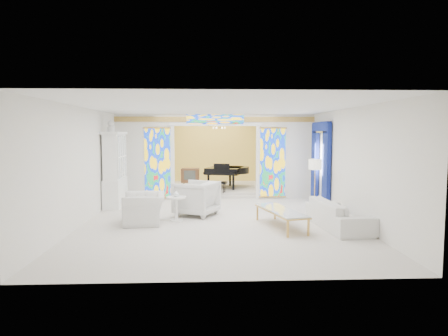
{
  "coord_description": "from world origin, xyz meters",
  "views": [
    {
      "loc": [
        -0.3,
        -12.12,
        2.34
      ],
      "look_at": [
        0.23,
        0.2,
        1.26
      ],
      "focal_mm": 32.0,
      "sensor_mm": 36.0,
      "label": 1
    }
  ],
  "objects_px": {
    "armchair_left": "(144,208)",
    "grand_piano": "(228,171)",
    "sofa": "(338,214)",
    "armchair_right": "(196,198)",
    "tv_console": "(190,175)",
    "coffee_table": "(281,211)",
    "china_cabinet": "(115,170)"
  },
  "relations": [
    {
      "from": "coffee_table",
      "to": "grand_piano",
      "type": "distance_m",
      "value": 6.2
    },
    {
      "from": "armchair_left",
      "to": "tv_console",
      "type": "height_order",
      "value": "tv_console"
    },
    {
      "from": "grand_piano",
      "to": "tv_console",
      "type": "bearing_deg",
      "value": -153.06
    },
    {
      "from": "china_cabinet",
      "to": "grand_piano",
      "type": "height_order",
      "value": "china_cabinet"
    },
    {
      "from": "sofa",
      "to": "tv_console",
      "type": "relative_size",
      "value": 2.93
    },
    {
      "from": "coffee_table",
      "to": "sofa",
      "type": "bearing_deg",
      "value": -3.39
    },
    {
      "from": "armchair_left",
      "to": "coffee_table",
      "type": "distance_m",
      "value": 3.52
    },
    {
      "from": "grand_piano",
      "to": "sofa",
      "type": "bearing_deg",
      "value": -52.07
    },
    {
      "from": "grand_piano",
      "to": "tv_console",
      "type": "xyz_separation_m",
      "value": [
        -1.5,
        -0.27,
        -0.16
      ]
    },
    {
      "from": "coffee_table",
      "to": "tv_console",
      "type": "xyz_separation_m",
      "value": [
        -2.48,
        5.83,
        0.28
      ]
    },
    {
      "from": "sofa",
      "to": "armchair_left",
      "type": "bearing_deg",
      "value": 76.91
    },
    {
      "from": "armchair_left",
      "to": "sofa",
      "type": "bearing_deg",
      "value": 75.28
    },
    {
      "from": "coffee_table",
      "to": "armchair_left",
      "type": "bearing_deg",
      "value": 169.68
    },
    {
      "from": "armchair_right",
      "to": "china_cabinet",
      "type": "bearing_deg",
      "value": -92.86
    },
    {
      "from": "sofa",
      "to": "armchair_right",
      "type": "bearing_deg",
      "value": 60.35
    },
    {
      "from": "china_cabinet",
      "to": "tv_console",
      "type": "relative_size",
      "value": 3.45
    },
    {
      "from": "sofa",
      "to": "tv_console",
      "type": "height_order",
      "value": "tv_console"
    },
    {
      "from": "coffee_table",
      "to": "tv_console",
      "type": "distance_m",
      "value": 6.34
    },
    {
      "from": "armchair_right",
      "to": "grand_piano",
      "type": "height_order",
      "value": "grand_piano"
    },
    {
      "from": "china_cabinet",
      "to": "armchair_right",
      "type": "xyz_separation_m",
      "value": [
        2.61,
        -1.47,
        -0.68
      ]
    },
    {
      "from": "sofa",
      "to": "grand_piano",
      "type": "distance_m",
      "value": 6.66
    },
    {
      "from": "armchair_right",
      "to": "tv_console",
      "type": "height_order",
      "value": "armchair_right"
    },
    {
      "from": "sofa",
      "to": "china_cabinet",
      "type": "bearing_deg",
      "value": 58.41
    },
    {
      "from": "tv_console",
      "to": "armchair_right",
      "type": "bearing_deg",
      "value": -82.67
    },
    {
      "from": "coffee_table",
      "to": "grand_piano",
      "type": "xyz_separation_m",
      "value": [
        -0.98,
        6.1,
        0.44
      ]
    },
    {
      "from": "armchair_left",
      "to": "grand_piano",
      "type": "distance_m",
      "value": 6.03
    },
    {
      "from": "armchair_right",
      "to": "coffee_table",
      "type": "distance_m",
      "value": 2.65
    },
    {
      "from": "armchair_right",
      "to": "tv_console",
      "type": "xyz_separation_m",
      "value": [
        -0.35,
        4.27,
        0.2
      ]
    },
    {
      "from": "armchair_left",
      "to": "grand_piano",
      "type": "height_order",
      "value": "grand_piano"
    },
    {
      "from": "sofa",
      "to": "tv_console",
      "type": "distance_m",
      "value": 7.1
    },
    {
      "from": "grand_piano",
      "to": "tv_console",
      "type": "height_order",
      "value": "grand_piano"
    },
    {
      "from": "armchair_left",
      "to": "grand_piano",
      "type": "xyz_separation_m",
      "value": [
        2.48,
        5.47,
        0.46
      ]
    }
  ]
}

